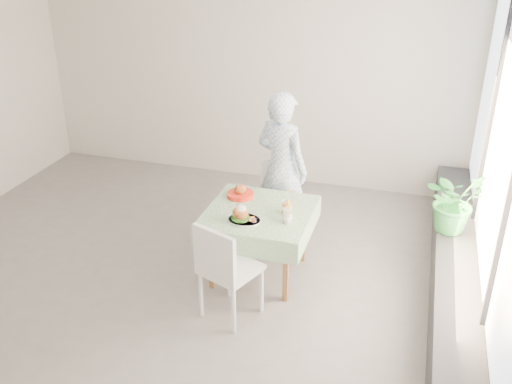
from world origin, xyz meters
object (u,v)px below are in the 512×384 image
(chair_near, at_px, (230,288))
(juice_cup_orange, at_px, (287,207))
(main_dish, at_px, (242,216))
(chair_far, at_px, (276,219))
(cafe_table, at_px, (259,235))
(diner, at_px, (282,168))
(potted_plant, at_px, (454,200))

(chair_near, distance_m, juice_cup_orange, 0.98)
(main_dish, bearing_deg, chair_far, 84.45)
(cafe_table, relative_size, juice_cup_orange, 3.50)
(chair_near, bearing_deg, diner, 86.78)
(chair_far, height_order, diner, diner)
(chair_near, xyz_separation_m, main_dish, (-0.03, 0.50, 0.49))
(cafe_table, height_order, chair_near, chair_near)
(cafe_table, relative_size, chair_far, 1.13)
(diner, distance_m, potted_plant, 1.84)
(cafe_table, distance_m, chair_far, 0.72)
(main_dish, bearing_deg, diner, 83.37)
(cafe_table, xyz_separation_m, potted_plant, (1.85, 0.62, 0.37))
(cafe_table, bearing_deg, diner, 88.22)
(cafe_table, xyz_separation_m, chair_near, (-0.06, -0.75, -0.16))
(cafe_table, relative_size, main_dish, 3.23)
(diner, height_order, potted_plant, diner)
(juice_cup_orange, bearing_deg, cafe_table, -173.94)
(chair_far, height_order, potted_plant, potted_plant)
(cafe_table, height_order, potted_plant, potted_plant)
(juice_cup_orange, xyz_separation_m, potted_plant, (1.58, 0.59, 0.02))
(potted_plant, bearing_deg, chair_near, -144.55)
(chair_near, bearing_deg, main_dish, 94.00)
(diner, bearing_deg, main_dish, 104.53)
(chair_far, distance_m, main_dish, 1.08)
(chair_near, bearing_deg, potted_plant, 35.45)
(chair_far, xyz_separation_m, chair_near, (-0.06, -1.44, 0.02))
(chair_near, relative_size, potted_plant, 1.50)
(chair_far, xyz_separation_m, potted_plant, (1.86, -0.08, 0.55))
(chair_near, bearing_deg, juice_cup_orange, 66.67)
(main_dish, bearing_deg, juice_cup_orange, 37.14)
(diner, bearing_deg, chair_far, 94.52)
(diner, relative_size, potted_plant, 2.67)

